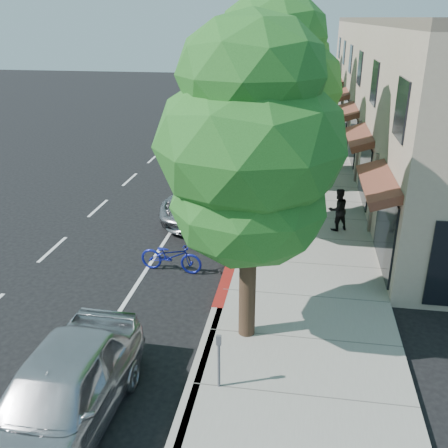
% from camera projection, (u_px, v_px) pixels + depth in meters
% --- Properties ---
extents(ground, '(120.00, 120.00, 0.00)m').
position_uv_depth(ground, '(223.00, 294.00, 14.24)').
color(ground, black).
rests_on(ground, ground).
extents(sidewalk, '(4.60, 56.00, 0.15)m').
position_uv_depth(sidewalk, '(306.00, 201.00, 21.18)').
color(sidewalk, gray).
rests_on(sidewalk, ground).
extents(curb, '(0.30, 56.00, 0.15)m').
position_uv_depth(curb, '(252.00, 198.00, 21.51)').
color(curb, '#9E998E').
rests_on(curb, ground).
extents(curb_red_segment, '(0.32, 4.00, 0.15)m').
position_uv_depth(curb_red_segment, '(228.00, 275.00, 15.12)').
color(curb_red_segment, maroon).
rests_on(curb_red_segment, ground).
extents(storefront_building, '(10.00, 36.00, 7.00)m').
position_uv_depth(storefront_building, '(443.00, 91.00, 27.94)').
color(storefront_building, tan).
rests_on(storefront_building, ground).
extents(street_tree_0, '(4.12, 4.12, 7.50)m').
position_uv_depth(street_tree_0, '(250.00, 149.00, 10.47)').
color(street_tree_0, black).
rests_on(street_tree_0, ground).
extents(street_tree_1, '(4.59, 4.59, 8.14)m').
position_uv_depth(street_tree_1, '(271.00, 92.00, 15.80)').
color(street_tree_1, black).
rests_on(street_tree_1, ground).
extents(street_tree_2, '(4.45, 4.45, 6.95)m').
position_uv_depth(street_tree_2, '(280.00, 94.00, 21.61)').
color(street_tree_2, black).
rests_on(street_tree_2, ground).
extents(street_tree_3, '(4.85, 4.85, 8.13)m').
position_uv_depth(street_tree_3, '(286.00, 63.00, 26.77)').
color(street_tree_3, black).
rests_on(street_tree_3, ground).
extents(street_tree_4, '(4.37, 4.37, 6.95)m').
position_uv_depth(street_tree_4, '(290.00, 68.00, 32.54)').
color(street_tree_4, black).
rests_on(street_tree_4, ground).
extents(street_tree_5, '(5.03, 5.03, 7.42)m').
position_uv_depth(street_tree_5, '(293.00, 57.00, 37.94)').
color(street_tree_5, black).
rests_on(street_tree_5, ground).
extents(cyclist, '(0.71, 0.82, 1.91)m').
position_uv_depth(cyclist, '(213.00, 229.00, 16.16)').
color(cyclist, white).
rests_on(cyclist, ground).
extents(bicycle, '(2.03, 0.89, 1.04)m').
position_uv_depth(bicycle, '(171.00, 256.00, 15.32)').
color(bicycle, navy).
rests_on(bicycle, ground).
extents(silver_suv, '(3.29, 6.18, 1.65)m').
position_uv_depth(silver_suv, '(211.00, 194.00, 19.76)').
color(silver_suv, '#98989C').
rests_on(silver_suv, ground).
extents(dark_sedan, '(1.66, 4.10, 1.32)m').
position_uv_depth(dark_sedan, '(244.00, 178.00, 22.27)').
color(dark_sedan, black).
rests_on(dark_sedan, ground).
extents(white_pickup, '(2.60, 5.58, 1.58)m').
position_uv_depth(white_pickup, '(249.00, 123.00, 33.33)').
color(white_pickup, white).
rests_on(white_pickup, ground).
extents(dark_suv_far, '(2.25, 4.52, 1.48)m').
position_uv_depth(dark_suv_far, '(268.00, 110.00, 38.28)').
color(dark_suv_far, black).
rests_on(dark_suv_far, ground).
extents(near_car_a, '(2.11, 4.96, 1.67)m').
position_uv_depth(near_car_a, '(59.00, 395.00, 9.22)').
color(near_car_a, '#BCBDC1').
rests_on(near_car_a, ground).
extents(pedestrian, '(0.94, 0.88, 1.55)m').
position_uv_depth(pedestrian, '(338.00, 210.00, 17.87)').
color(pedestrian, black).
rests_on(pedestrian, sidewalk).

